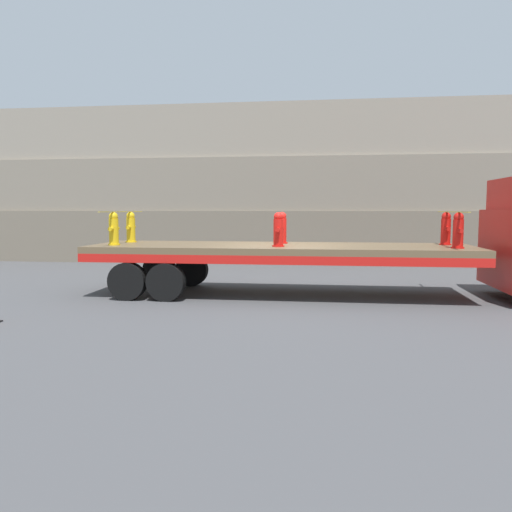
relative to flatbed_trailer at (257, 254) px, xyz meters
name	(u,v)px	position (x,y,z in m)	size (l,w,h in m)	color
ground_plane	(280,295)	(0.58, 0.00, -1.02)	(120.00, 120.00, 0.00)	#474749
rock_cliff	(297,185)	(0.58, 8.35, 2.10)	(60.00, 3.30, 6.25)	#706656
flatbed_trailer	(257,254)	(0.00, 0.00, 0.00)	(9.37, 2.65, 1.25)	brown
fire_hydrant_yellow_near_0	(114,229)	(-3.50, -0.56, 0.62)	(0.29, 0.47, 0.82)	gold
fire_hydrant_yellow_far_0	(131,228)	(-3.50, 0.56, 0.62)	(0.29, 0.47, 0.82)	gold
fire_hydrant_red_near_1	(278,230)	(0.58, -0.56, 0.62)	(0.29, 0.47, 0.82)	red
fire_hydrant_red_far_1	(282,228)	(0.58, 0.56, 0.62)	(0.29, 0.47, 0.82)	red
fire_hydrant_red_near_2	(458,231)	(4.67, -0.56, 0.62)	(0.29, 0.47, 0.82)	red
fire_hydrant_red_far_2	(446,229)	(4.67, 0.56, 0.62)	(0.29, 0.47, 0.82)	red
cargo_strap_rear	(122,212)	(-3.50, 0.00, 1.05)	(0.05, 2.76, 0.01)	yellow
cargo_strap_middle	(452,212)	(4.67, 0.00, 1.05)	(0.05, 2.76, 0.01)	yellow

